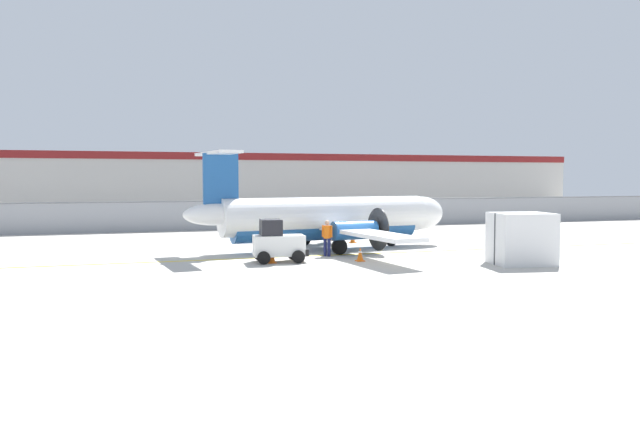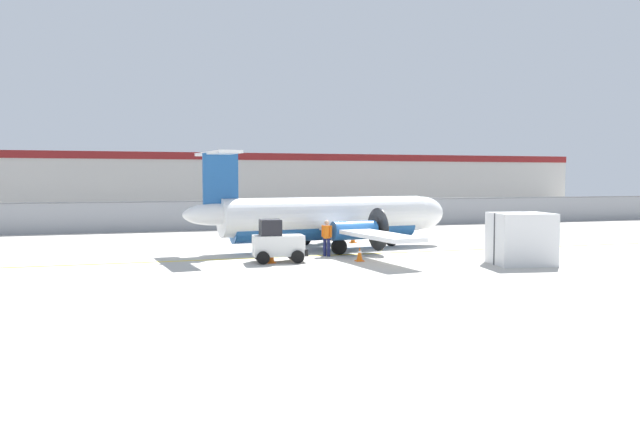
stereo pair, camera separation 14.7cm
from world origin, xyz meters
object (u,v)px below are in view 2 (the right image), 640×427
object	(u,v)px
traffic_cone_far_left	(271,245)
parked_car_2	(248,210)
cargo_container	(521,239)
baggage_tug	(277,243)
traffic_cone_near_left	(271,256)
commuter_airplane	(330,218)
parked_car_4	(377,205)
parked_car_3	(335,209)
traffic_cone_near_right	(360,254)
parked_car_0	(103,214)
ground_crew_worker	(327,236)
parked_car_1	(175,212)
traffic_cone_far_right	(353,237)

from	to	relation	value
traffic_cone_far_left	parked_car_2	bearing A→B (deg)	82.13
cargo_container	traffic_cone_far_left	world-z (taller)	cargo_container
baggage_tug	traffic_cone_near_left	distance (m)	0.67
commuter_airplane	parked_car_4	distance (m)	32.59
baggage_tug	traffic_cone_far_left	xyz separation A→B (m)	(0.63, 4.07, -0.54)
traffic_cone_near_left	parked_car_3	world-z (taller)	parked_car_3
commuter_airplane	traffic_cone_near_right	size ratio (longest dim) A/B	25.12
commuter_airplane	traffic_cone_far_left	xyz separation A→B (m)	(-3.12, 0.10, -1.29)
traffic_cone_far_left	parked_car_0	world-z (taller)	parked_car_0
ground_crew_worker	parked_car_4	bearing A→B (deg)	17.15
ground_crew_worker	parked_car_1	distance (m)	24.40
cargo_container	parked_car_1	size ratio (longest dim) A/B	0.61
traffic_cone_far_left	parked_car_2	xyz separation A→B (m)	(3.16, 22.82, 0.58)
baggage_tug	parked_car_3	size ratio (longest dim) A/B	0.56
commuter_airplane	ground_crew_worker	world-z (taller)	commuter_airplane
cargo_container	traffic_cone_near_right	xyz separation A→B (m)	(-6.21, 2.97, -0.79)
baggage_tug	cargo_container	world-z (taller)	cargo_container
ground_crew_worker	parked_car_3	world-z (taller)	same
commuter_airplane	parked_car_0	bearing A→B (deg)	113.79
traffic_cone_far_right	parked_car_1	size ratio (longest dim) A/B	0.15
baggage_tug	parked_car_0	distance (m)	25.22
traffic_cone_far_right	parked_car_0	bearing A→B (deg)	128.85
parked_car_2	parked_car_4	world-z (taller)	same
parked_car_3	baggage_tug	bearing A→B (deg)	-118.01
baggage_tug	parked_car_2	xyz separation A→B (m)	(3.79, 26.89, 0.04)
parked_car_3	traffic_cone_near_left	bearing A→B (deg)	-118.38
commuter_airplane	parked_car_2	bearing A→B (deg)	83.18
traffic_cone_far_left	commuter_airplane	bearing A→B (deg)	-1.83
cargo_container	traffic_cone_near_right	size ratio (longest dim) A/B	4.19
traffic_cone_near_left	parked_car_3	size ratio (longest dim) A/B	0.15
commuter_airplane	parked_car_0	xyz separation A→B (m)	(-11.75, 19.94, -0.71)
cargo_container	traffic_cone_near_left	size ratio (longest dim) A/B	4.19
commuter_airplane	traffic_cone_far_right	xyz separation A→B (m)	(2.21, 2.62, -1.29)
parked_car_3	parked_car_0	bearing A→B (deg)	-176.54
commuter_airplane	parked_car_1	distance (m)	22.05
traffic_cone_near_left	parked_car_2	size ratio (longest dim) A/B	0.15
traffic_cone_near_right	parked_car_2	size ratio (longest dim) A/B	0.15
traffic_cone_far_left	parked_car_1	bearing A→B (deg)	98.60
cargo_container	traffic_cone_far_right	distance (m)	11.08
baggage_tug	traffic_cone_far_right	distance (m)	8.90
baggage_tug	parked_car_3	distance (m)	29.06
cargo_container	parked_car_1	distance (m)	31.40
parked_car_2	parked_car_4	xyz separation A→B (m)	(14.55, 6.22, 0.00)
cargo_container	parked_car_0	world-z (taller)	cargo_container
commuter_airplane	parked_car_3	size ratio (longest dim) A/B	3.72
parked_car_4	traffic_cone_near_right	bearing A→B (deg)	-106.26
cargo_container	traffic_cone_far_right	size ratio (longest dim) A/B	4.19
cargo_container	parked_car_4	distance (m)	37.89
traffic_cone_near_left	traffic_cone_far_right	world-z (taller)	same
traffic_cone_near_right	traffic_cone_far_right	size ratio (longest dim) A/B	1.00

